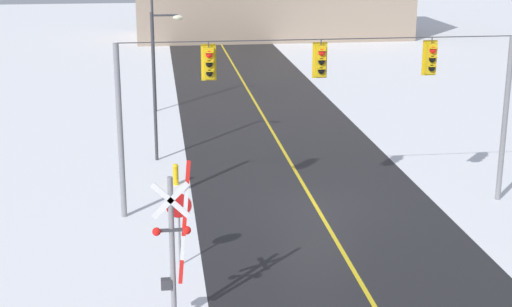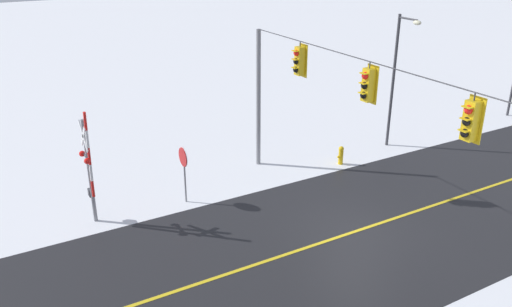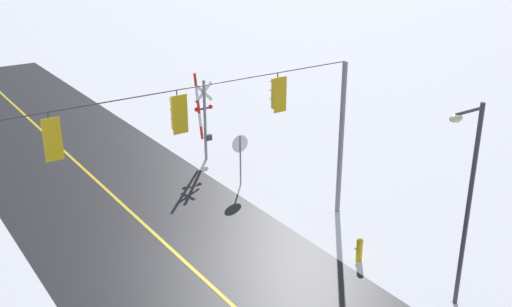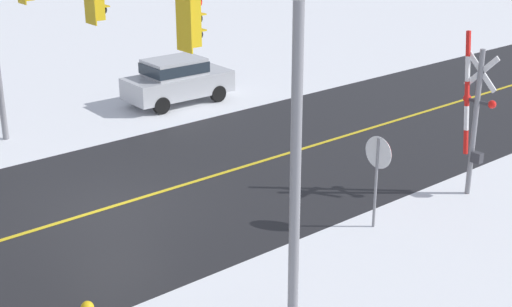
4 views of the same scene
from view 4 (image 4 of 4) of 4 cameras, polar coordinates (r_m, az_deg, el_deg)
name	(u,v)px [view 4 (image 4 of 4)]	position (r m, az deg, el deg)	size (l,w,h in m)	color
ground_plane	(112,207)	(19.62, -11.15, -4.10)	(160.00, 160.00, 0.00)	white
signal_span	(99,44)	(18.30, -12.09, 8.33)	(14.20, 0.47, 6.22)	gray
stop_sign	(378,162)	(17.78, 9.45, -0.63)	(0.80, 0.09, 2.35)	gray
railroad_crossing	(475,114)	(20.16, 16.66, 2.95)	(1.02, 0.31, 4.41)	gray
parked_car_silver	(177,79)	(28.09, -6.17, 5.79)	(1.89, 4.23, 1.74)	#B7BABF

